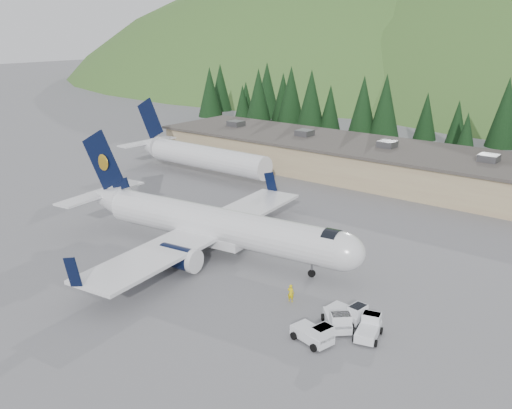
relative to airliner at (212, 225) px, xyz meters
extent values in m
plane|color=slate|center=(1.02, 0.13, -3.11)|extent=(600.00, 600.00, 0.00)
cylinder|color=white|center=(1.02, 0.13, 0.16)|extent=(27.09, 6.89, 3.61)
ellipsoid|color=white|center=(14.34, 1.78, 0.16)|extent=(5.10, 4.16, 3.61)
cylinder|color=black|center=(13.39, 1.66, 0.59)|extent=(1.70, 3.12, 2.97)
cone|color=white|center=(-15.16, -1.88, 0.54)|extent=(6.15, 4.29, 3.61)
cube|color=white|center=(0.07, 0.01, -1.36)|extent=(7.99, 3.99, 0.96)
cube|color=white|center=(-0.88, -0.11, -0.80)|extent=(9.25, 33.01, 0.34)
cube|color=black|center=(-4.32, 15.89, 0.44)|extent=(1.95, 0.38, 2.76)
cube|color=black|center=(-0.30, -16.47, 0.44)|extent=(1.95, 0.38, 2.76)
cylinder|color=black|center=(-0.62, 5.53, -1.62)|extent=(4.27, 2.69, 2.21)
cylinder|color=white|center=(1.19, 5.75, -1.62)|extent=(0.86, 2.39, 2.34)
cube|color=white|center=(-0.62, 5.53, -1.09)|extent=(2.12, 0.50, 0.86)
cylinder|color=black|center=(0.75, -5.51, -1.62)|extent=(4.27, 2.69, 2.21)
cylinder|color=white|center=(2.56, -5.29, -1.62)|extent=(0.86, 2.39, 2.34)
cube|color=white|center=(0.75, -5.51, -1.09)|extent=(2.12, 0.50, 0.86)
cube|color=black|center=(-14.97, -1.86, 5.03)|extent=(5.92, 1.02, 7.04)
ellipsoid|color=gold|center=(-14.80, -1.64, 4.84)|extent=(1.91, 0.41, 1.90)
ellipsoid|color=gold|center=(-14.76, -2.02, 4.84)|extent=(1.91, 0.41, 1.90)
cube|color=black|center=(-12.50, -1.55, 2.53)|extent=(2.66, 0.56, 1.90)
cube|color=white|center=(-15.64, -1.94, 1.02)|extent=(3.95, 12.20, 0.21)
cylinder|color=slate|center=(11.49, 1.43, -2.24)|extent=(0.21, 0.21, 1.73)
cylinder|color=black|center=(11.49, 1.43, -2.74)|extent=(0.76, 0.36, 0.73)
cylinder|color=slate|center=(-2.16, 2.34, -2.15)|extent=(0.26, 0.26, 1.92)
cylinder|color=black|center=(-1.77, 2.39, -2.58)|extent=(1.09, 0.46, 1.06)
cylinder|color=black|center=(-2.54, 2.29, -2.58)|extent=(1.09, 0.46, 1.06)
cylinder|color=slate|center=(-1.52, -2.80, -2.15)|extent=(0.26, 0.26, 1.92)
cylinder|color=black|center=(-1.14, -2.75, -2.58)|extent=(1.09, 0.46, 1.06)
cylinder|color=black|center=(-1.90, -2.85, -2.58)|extent=(1.09, 0.46, 1.06)
cylinder|color=white|center=(-20.98, 22.13, 0.09)|extent=(22.00, 3.60, 3.60)
cone|color=white|center=(-34.98, 22.13, 0.29)|extent=(5.00, 3.60, 3.60)
cube|color=black|center=(-33.98, 22.13, 4.89)|extent=(5.82, 0.28, 6.89)
cube|color=white|center=(-34.98, 22.13, 0.89)|extent=(2.40, 11.00, 0.20)
cube|color=white|center=(18.23, -3.79, -2.53)|extent=(3.29, 1.90, 0.73)
cube|color=white|center=(19.27, -3.90, -1.90)|extent=(1.20, 1.57, 0.94)
cube|color=black|center=(19.27, -3.90, -1.48)|extent=(1.08, 1.45, 0.10)
cylinder|color=black|center=(19.36, -3.07, -2.81)|extent=(0.61, 0.29, 0.59)
cylinder|color=black|center=(19.18, -4.73, -2.81)|extent=(0.61, 0.29, 0.59)
cylinder|color=black|center=(17.28, -2.84, -2.81)|extent=(0.61, 0.29, 0.59)
cylinder|color=black|center=(17.10, -4.50, -2.81)|extent=(0.61, 0.29, 0.59)
cube|color=white|center=(17.84, -8.29, -2.51)|extent=(3.52, 2.31, 0.76)
cube|color=white|center=(18.89, -8.53, -1.86)|extent=(1.39, 1.72, 0.97)
cube|color=black|center=(18.89, -8.53, -1.43)|extent=(1.26, 1.59, 0.11)
cylinder|color=black|center=(19.08, -7.69, -2.80)|extent=(0.64, 0.37, 0.61)
cylinder|color=black|center=(18.70, -9.38, -2.80)|extent=(0.64, 0.37, 0.61)
cylinder|color=black|center=(16.98, -7.21, -2.80)|extent=(0.64, 0.37, 0.61)
cylinder|color=black|center=(16.59, -8.89, -2.80)|extent=(0.64, 0.37, 0.61)
cube|color=white|center=(20.92, -5.20, -2.56)|extent=(2.21, 3.27, 0.70)
cube|color=white|center=(20.66, -4.23, -1.96)|extent=(1.60, 1.32, 0.90)
cube|color=black|center=(20.66, -4.23, -1.56)|extent=(1.48, 1.20, 0.10)
cylinder|color=black|center=(19.89, -4.44, -2.83)|extent=(0.35, 0.60, 0.56)
cylinder|color=black|center=(21.43, -4.03, -2.83)|extent=(0.35, 0.60, 0.56)
cylinder|color=black|center=(20.40, -6.36, -2.83)|extent=(0.35, 0.60, 0.56)
cylinder|color=black|center=(21.94, -5.96, -2.83)|extent=(0.35, 0.60, 0.56)
cube|color=tan|center=(-3.98, 38.13, -0.71)|extent=(70.00, 16.00, 4.80)
cube|color=#47423D|center=(-3.98, 38.13, 1.84)|extent=(71.00, 17.00, 0.40)
cube|color=slate|center=(-28.98, 38.13, 2.49)|extent=(2.50, 2.50, 1.00)
cube|color=slate|center=(-13.98, 38.13, 2.49)|extent=(2.50, 2.50, 1.00)
cube|color=slate|center=(1.02, 38.13, 2.49)|extent=(2.50, 2.50, 1.00)
cube|color=slate|center=(16.02, 38.13, 2.49)|extent=(2.50, 2.50, 1.00)
cube|color=white|center=(18.24, -5.28, -2.49)|extent=(3.50, 3.58, 0.78)
cube|color=white|center=(19.00, -6.09, -1.83)|extent=(1.90, 1.88, 1.00)
cube|color=black|center=(19.00, -6.09, -1.38)|extent=(1.74, 1.72, 0.11)
cylinder|color=black|center=(19.65, -5.49, -2.79)|extent=(0.60, 0.62, 0.62)
cylinder|color=black|center=(18.35, -6.70, -2.79)|extent=(0.60, 0.62, 0.62)
cylinder|color=black|center=(18.13, -3.86, -2.79)|extent=(0.60, 0.62, 0.62)
cylinder|color=black|center=(16.83, -5.07, -2.79)|extent=(0.60, 0.62, 0.62)
imported|color=yellow|center=(12.83, -3.96, -2.29)|extent=(0.66, 0.49, 1.62)
cone|color=black|center=(-59.29, 67.84, 4.62)|extent=(5.67, 5.67, 11.59)
cone|color=black|center=(-54.59, 58.88, 4.58)|extent=(5.63, 5.63, 11.52)
cone|color=black|center=(-50.24, 66.90, 2.47)|extent=(4.09, 4.09, 8.36)
cone|color=black|center=(-45.86, 60.37, 2.47)|extent=(4.09, 4.09, 8.37)
cone|color=black|center=(-42.56, 65.24, 5.28)|extent=(6.15, 6.15, 12.58)
cone|color=black|center=(-36.40, 54.22, 5.01)|extent=(5.95, 5.95, 12.17)
cone|color=black|center=(-33.14, 58.51, 4.46)|extent=(5.55, 5.55, 11.35)
cone|color=black|center=(-29.96, 56.88, 5.37)|extent=(6.22, 6.22, 12.71)
cone|color=black|center=(-23.82, 55.05, 5.21)|extent=(6.10, 6.10, 12.47)
cone|color=black|center=(-20.31, 56.58, 3.55)|extent=(4.88, 4.88, 9.99)
cone|color=black|center=(-16.28, 61.75, 3.42)|extent=(4.78, 4.78, 9.78)
cone|color=black|center=(-12.12, 54.71, 4.92)|extent=(5.89, 5.89, 12.04)
cone|color=black|center=(-8.05, 55.52, 5.18)|extent=(6.08, 6.08, 12.43)
cone|color=black|center=(-4.09, 65.25, 2.96)|extent=(4.45, 4.45, 9.10)
cone|color=black|center=(2.18, 64.78, 2.43)|extent=(4.06, 4.06, 8.30)
cone|color=black|center=(5.88, 59.06, 1.74)|extent=(3.55, 3.55, 7.26)
cone|color=black|center=(10.40, 64.90, 5.05)|extent=(5.98, 5.98, 12.24)
ellipsoid|color=#396423|center=(-88.98, 170.13, -78.11)|extent=(336.00, 240.00, 240.00)
camera|label=1|loc=(38.11, -40.73, 19.89)|focal=40.00mm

